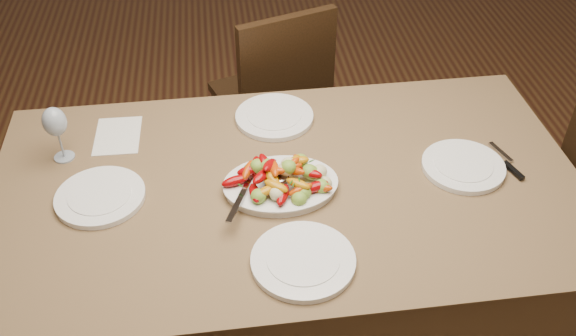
# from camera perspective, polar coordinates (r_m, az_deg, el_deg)

# --- Properties ---
(floor) EXTENTS (6.00, 6.00, 0.00)m
(floor) POSITION_cam_1_polar(r_m,az_deg,el_deg) (2.75, 1.18, -9.04)
(floor) COLOR #392111
(floor) RESTS_ON ground
(dining_table) EXTENTS (1.85, 1.06, 0.76)m
(dining_table) POSITION_cam_1_polar(r_m,az_deg,el_deg) (2.26, -0.00, -8.61)
(dining_table) COLOR brown
(dining_table) RESTS_ON ground
(chair_far) EXTENTS (0.54, 0.54, 0.95)m
(chair_far) POSITION_cam_1_polar(r_m,az_deg,el_deg) (2.89, -1.74, 6.38)
(chair_far) COLOR black
(chair_far) RESTS_ON ground
(serving_platter) EXTENTS (0.34, 0.26, 0.02)m
(serving_platter) POSITION_cam_1_polar(r_m,az_deg,el_deg) (1.96, -0.66, -1.66)
(serving_platter) COLOR white
(serving_platter) RESTS_ON dining_table
(roasted_vegetables) EXTENTS (0.28, 0.19, 0.09)m
(roasted_vegetables) POSITION_cam_1_polar(r_m,az_deg,el_deg) (1.92, -0.67, -0.39)
(roasted_vegetables) COLOR #7F0305
(roasted_vegetables) RESTS_ON serving_platter
(serving_spoon) EXTENTS (0.28, 0.15, 0.03)m
(serving_spoon) POSITION_cam_1_polar(r_m,az_deg,el_deg) (1.90, -2.47, -1.74)
(serving_spoon) COLOR #9EA0A8
(serving_spoon) RESTS_ON serving_platter
(plate_left) EXTENTS (0.27, 0.27, 0.02)m
(plate_left) POSITION_cam_1_polar(r_m,az_deg,el_deg) (2.01, -16.35, -2.48)
(plate_left) COLOR white
(plate_left) RESTS_ON dining_table
(plate_right) EXTENTS (0.26, 0.26, 0.02)m
(plate_right) POSITION_cam_1_polar(r_m,az_deg,el_deg) (2.11, 15.31, 0.13)
(plate_right) COLOR white
(plate_right) RESTS_ON dining_table
(plate_far) EXTENTS (0.27, 0.27, 0.02)m
(plate_far) POSITION_cam_1_polar(r_m,az_deg,el_deg) (2.25, -1.22, 4.56)
(plate_far) COLOR white
(plate_far) RESTS_ON dining_table
(plate_near) EXTENTS (0.29, 0.29, 0.02)m
(plate_near) POSITION_cam_1_polar(r_m,az_deg,el_deg) (1.75, 1.35, -8.24)
(plate_near) COLOR white
(plate_near) RESTS_ON dining_table
(wine_glass) EXTENTS (0.08, 0.08, 0.20)m
(wine_glass) POSITION_cam_1_polar(r_m,az_deg,el_deg) (2.15, -19.80, 2.99)
(wine_glass) COLOR #8C99A5
(wine_glass) RESTS_ON dining_table
(menu_card) EXTENTS (0.15, 0.21, 0.00)m
(menu_card) POSITION_cam_1_polar(r_m,az_deg,el_deg) (2.25, -14.90, 2.80)
(menu_card) COLOR silver
(menu_card) RESTS_ON dining_table
(table_knife) EXTENTS (0.08, 0.20, 0.01)m
(table_knife) POSITION_cam_1_polar(r_m,az_deg,el_deg) (2.18, 18.92, 0.46)
(table_knife) COLOR #9EA0A8
(table_knife) RESTS_ON dining_table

